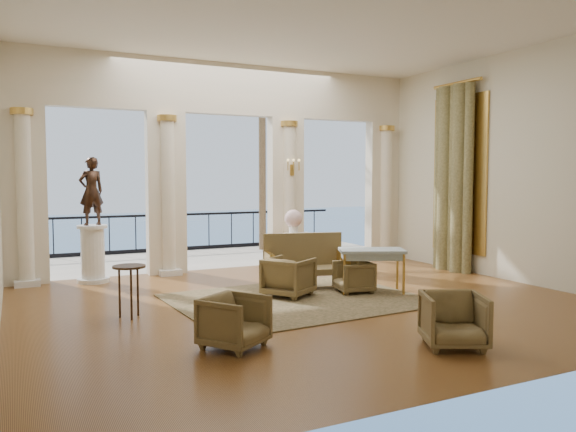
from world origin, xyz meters
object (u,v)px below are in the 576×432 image
armchair_d (289,275)px  armchair_c (354,275)px  statue (91,191)px  game_table (372,254)px  console_table (293,239)px  settee (305,261)px  armchair_a (234,319)px  armchair_b (454,318)px  pedestal (93,255)px  side_table (129,273)px

armchair_d → armchair_c: bearing=-134.2°
armchair_c → statue: bearing=-117.2°
game_table → console_table: 2.84m
settee → armchair_d: bearing=-123.9°
armchair_a → armchair_b: bearing=-59.9°
armchair_a → console_table: (3.19, 4.80, 0.32)m
armchair_a → game_table: game_table is taller
console_table → armchair_d: bearing=-119.8°
armchair_b → settee: bearing=115.2°
pedestal → statue: 1.23m
armchair_b → armchair_c: armchair_b is taller
pedestal → side_table: 3.14m
game_table → armchair_b: bearing=-82.3°
armchair_d → pedestal: 4.02m
pedestal → side_table: (0.13, -3.13, 0.12)m
settee → game_table: settee is taller
console_table → side_table: 4.92m
armchair_a → pedestal: size_ratio=0.62×
armchair_d → statue: statue is taller
settee → game_table: 1.27m
armchair_d → statue: bearing=11.3°
armchair_d → console_table: console_table is taller
console_table → side_table: bearing=-147.1°
armchair_d → settee: settee is taller
armchair_a → statue: bearing=66.7°
armchair_a → armchair_c: bearing=0.4°
pedestal → armchair_c: bearing=-37.4°
armchair_c → side_table: (-3.88, -0.07, 0.35)m
game_table → pedestal: bearing=168.3°
armchair_c → armchair_b: bearing=-1.3°
armchair_d → game_table: size_ratio=0.58×
armchair_a → game_table: 3.87m
armchair_c → game_table: bearing=77.8°
armchair_b → pedestal: size_ratio=0.65×
armchair_d → pedestal: pedestal is taller
armchair_b → side_table: size_ratio=0.94×
settee → console_table: (0.71, 1.91, 0.17)m
armchair_c → settee: 0.99m
armchair_a → side_table: (-0.86, 2.01, 0.31)m
armchair_c → settee: (-0.54, 0.81, 0.18)m
statue → side_table: 3.33m
armchair_b → armchair_c: 3.29m
armchair_d → game_table: (1.47, -0.34, 0.32)m
side_table → pedestal: bearing=92.3°
armchair_a → statue: 5.43m
armchair_d → armchair_b: bearing=154.9°
armchair_b → armchair_c: bearing=105.3°
armchair_a → pedestal: 5.24m
console_table → game_table: bearing=-89.0°
armchair_c → statue: 5.25m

